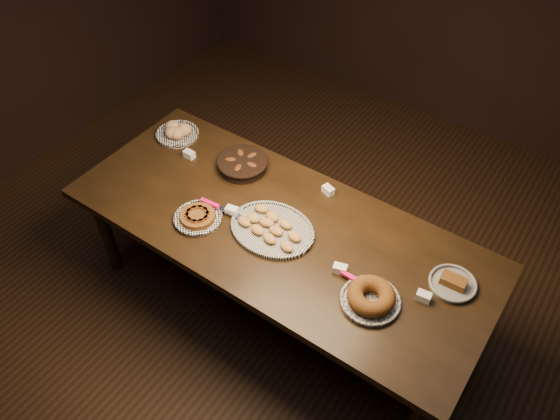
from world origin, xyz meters
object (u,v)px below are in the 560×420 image
Objects in this scene: buffet_table at (278,235)px; madeleine_platter at (271,228)px; apple_tart_plate at (198,217)px; bundt_cake_plate at (371,297)px.

madeleine_platter reaches higher than buffet_table.
bundt_cake_plate is (1.04, 0.06, 0.02)m from apple_tart_plate.
apple_tart_plate reaches higher than buffet_table.
buffet_table is at bearing 169.93° from bundt_cake_plate.
buffet_table is 4.98× the size of madeleine_platter.
apple_tart_plate is at bearing -150.86° from buffet_table.
madeleine_platter is at bearing -0.68° from apple_tart_plate.
bundt_cake_plate is at bearing -13.18° from buffet_table.
madeleine_platter is 0.67m from bundt_cake_plate.
bundt_cake_plate reaches higher than apple_tart_plate.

